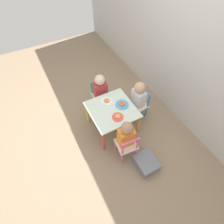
{
  "coord_description": "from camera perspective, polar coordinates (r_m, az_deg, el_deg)",
  "views": [
    {
      "loc": [
        1.38,
        -0.74,
        2.35
      ],
      "look_at": [
        0.0,
        0.0,
        0.38
      ],
      "focal_mm": 28.0,
      "sensor_mm": 36.0,
      "label": 1
    }
  ],
  "objects": [
    {
      "name": "chair_blue",
      "position": [
        2.82,
        8.85,
        2.44
      ],
      "size": [
        0.27,
        0.27,
        0.5
      ],
      "rotation": [
        0.0,
        0.0,
        0.05
      ],
      "color": "silver",
      "rests_on": "ground_plane"
    },
    {
      "name": "chair_pink",
      "position": [
        2.38,
        4.84,
        -10.92
      ],
      "size": [
        0.28,
        0.28,
        0.5
      ],
      "rotation": [
        0.0,
        0.0,
        -1.66
      ],
      "color": "silver",
      "rests_on": "ground_plane"
    },
    {
      "name": "plate_right",
      "position": [
        2.37,
        1.88,
        -1.58
      ],
      "size": [
        0.16,
        0.16,
        0.03
      ],
      "color": "#E54C47",
      "rests_on": "kids_table"
    },
    {
      "name": "kids_table",
      "position": [
        2.51,
        0.0,
        0.12
      ],
      "size": [
        0.63,
        0.63,
        0.45
      ],
      "color": "silver",
      "rests_on": "ground_plane"
    },
    {
      "name": "house_wall",
      "position": [
        2.52,
        24.41,
        22.76
      ],
      "size": [
        6.0,
        0.06,
        2.6
      ],
      "color": "beige",
      "rests_on": "ground_plane"
    },
    {
      "name": "storage_bin",
      "position": [
        2.51,
        11.14,
        -15.95
      ],
      "size": [
        0.31,
        0.27,
        0.13
      ],
      "color": "slate",
      "rests_on": "ground_plane"
    },
    {
      "name": "child_back",
      "position": [
        2.66,
        8.29,
        4.54
      ],
      "size": [
        0.21,
        0.22,
        0.72
      ],
      "rotation": [
        0.0,
        0.0,
        0.05
      ],
      "color": "#4C608E",
      "rests_on": "ground_plane"
    },
    {
      "name": "child_right",
      "position": [
        2.26,
        4.42,
        -7.7
      ],
      "size": [
        0.22,
        0.21,
        0.69
      ],
      "rotation": [
        0.0,
        0.0,
        -1.66
      ],
      "color": "#4C608E",
      "rests_on": "ground_plane"
    },
    {
      "name": "child_left",
      "position": [
        2.77,
        -3.66,
        7.03
      ],
      "size": [
        0.22,
        0.21,
        0.69
      ],
      "rotation": [
        0.0,
        0.0,
        1.48
      ],
      "color": "#38383D",
      "rests_on": "ground_plane"
    },
    {
      "name": "plate_back",
      "position": [
        2.51,
        3.31,
        2.47
      ],
      "size": [
        0.19,
        0.19,
        0.03
      ],
      "color": "#4C9EE0",
      "rests_on": "kids_table"
    },
    {
      "name": "chair_teal",
      "position": [
        2.93,
        -3.93,
        5.45
      ],
      "size": [
        0.28,
        0.28,
        0.5
      ],
      "rotation": [
        0.0,
        0.0,
        1.48
      ],
      "color": "silver",
      "rests_on": "ground_plane"
    },
    {
      "name": "plate_left",
      "position": [
        2.55,
        -1.75,
        3.61
      ],
      "size": [
        0.18,
        0.18,
        0.03
      ],
      "color": "white",
      "rests_on": "kids_table"
    },
    {
      "name": "ground_plane",
      "position": [
        2.82,
        0.0,
        -4.85
      ],
      "size": [
        6.0,
        6.0,
        0.0
      ],
      "primitive_type": "plane",
      "color": "#8C755B"
    }
  ]
}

